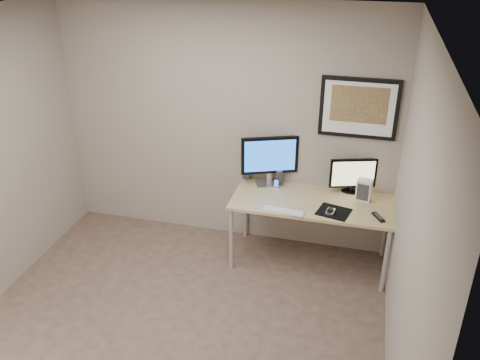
{
  "coord_description": "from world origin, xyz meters",
  "views": [
    {
      "loc": [
        1.41,
        -3.13,
        3.2
      ],
      "look_at": [
        0.32,
        1.1,
        1.0
      ],
      "focal_mm": 38.0,
      "sensor_mm": 36.0,
      "label": 1
    }
  ],
  "objects": [
    {
      "name": "floor",
      "position": [
        0.0,
        0.0,
        0.0
      ],
      "size": [
        3.6,
        3.6,
        0.0
      ],
      "primitive_type": "plane",
      "color": "#49382E",
      "rests_on": "ground"
    },
    {
      "name": "room",
      "position": [
        0.0,
        0.45,
        1.64
      ],
      "size": [
        3.6,
        3.6,
        3.6
      ],
      "color": "white",
      "rests_on": "ground"
    },
    {
      "name": "desk",
      "position": [
        1.0,
        1.35,
        0.66
      ],
      "size": [
        1.6,
        0.7,
        0.73
      ],
      "color": "olive",
      "rests_on": "floor"
    },
    {
      "name": "framed_art",
      "position": [
        1.35,
        1.68,
        1.62
      ],
      "size": [
        0.75,
        0.04,
        0.6
      ],
      "color": "black",
      "rests_on": "room"
    },
    {
      "name": "monitor_large",
      "position": [
        0.51,
        1.59,
        1.03
      ],
      "size": [
        0.57,
        0.28,
        0.54
      ],
      "rotation": [
        0.0,
        0.0,
        0.38
      ],
      "color": "silver",
      "rests_on": "desk"
    },
    {
      "name": "monitor_tv",
      "position": [
        1.36,
        1.63,
        0.93
      ],
      "size": [
        0.46,
        0.17,
        0.37
      ],
      "rotation": [
        0.0,
        0.0,
        0.31
      ],
      "color": "black",
      "rests_on": "desk"
    },
    {
      "name": "speaker_left",
      "position": [
        0.24,
        1.66,
        0.82
      ],
      "size": [
        0.08,
        0.08,
        0.17
      ],
      "primitive_type": "cylinder",
      "rotation": [
        0.0,
        0.0,
        -0.18
      ],
      "color": "silver",
      "rests_on": "desk"
    },
    {
      "name": "speaker_right",
      "position": [
        0.61,
        1.62,
        0.82
      ],
      "size": [
        0.09,
        0.09,
        0.18
      ],
      "primitive_type": "cylinder",
      "rotation": [
        0.0,
        0.0,
        0.33
      ],
      "color": "silver",
      "rests_on": "desk"
    },
    {
      "name": "phone_dock",
      "position": [
        0.6,
        1.52,
        0.79
      ],
      "size": [
        0.06,
        0.06,
        0.12
      ],
      "primitive_type": "cube",
      "rotation": [
        0.0,
        0.0,
        0.15
      ],
      "color": "black",
      "rests_on": "desk"
    },
    {
      "name": "keyboard",
      "position": [
        0.76,
        1.07,
        0.74
      ],
      "size": [
        0.42,
        0.15,
        0.01
      ],
      "primitive_type": "cube",
      "rotation": [
        0.0,
        0.0,
        -0.1
      ],
      "color": "silver",
      "rests_on": "desk"
    },
    {
      "name": "mousepad",
      "position": [
        1.23,
        1.18,
        0.73
      ],
      "size": [
        0.35,
        0.33,
        0.0
      ],
      "primitive_type": "cube",
      "rotation": [
        0.0,
        0.0,
        -0.23
      ],
      "color": "black",
      "rests_on": "desk"
    },
    {
      "name": "mouse",
      "position": [
        1.2,
        1.15,
        0.75
      ],
      "size": [
        0.08,
        0.13,
        0.04
      ],
      "primitive_type": "ellipsoid",
      "rotation": [
        0.0,
        0.0,
        -0.15
      ],
      "color": "black",
      "rests_on": "mousepad"
    },
    {
      "name": "remote",
      "position": [
        1.65,
        1.17,
        0.74
      ],
      "size": [
        0.13,
        0.18,
        0.02
      ],
      "primitive_type": "cube",
      "rotation": [
        0.0,
        0.0,
        0.53
      ],
      "color": "black",
      "rests_on": "desk"
    },
    {
      "name": "fan_unit",
      "position": [
        1.49,
        1.5,
        0.84
      ],
      "size": [
        0.16,
        0.13,
        0.22
      ],
      "primitive_type": "cube",
      "rotation": [
        0.0,
        0.0,
        -0.2
      ],
      "color": "white",
      "rests_on": "desk"
    }
  ]
}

